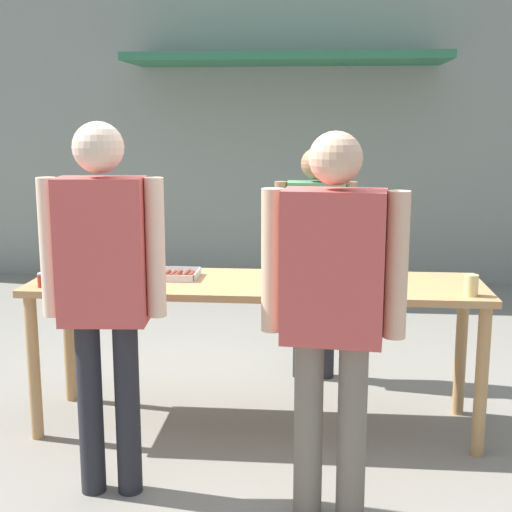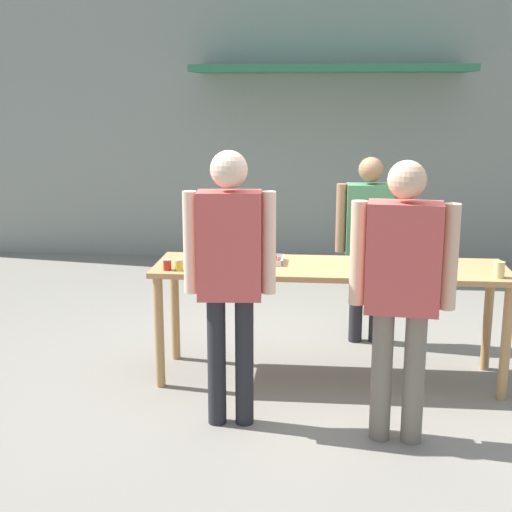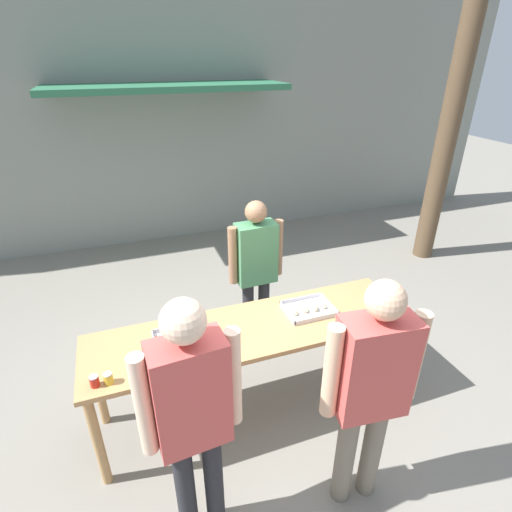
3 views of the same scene
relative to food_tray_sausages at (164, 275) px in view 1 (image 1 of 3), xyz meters
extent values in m
plane|color=gray|center=(0.55, -0.05, -0.90)|extent=(24.00, 24.00, 0.00)
cube|color=gray|center=(0.55, 3.95, 1.35)|extent=(12.00, 0.12, 4.50)
cube|color=#2D704C|center=(0.55, 3.40, 1.50)|extent=(3.20, 1.00, 0.08)
cube|color=tan|center=(0.55, -0.05, -0.04)|extent=(2.61, 0.70, 0.04)
cylinder|color=tan|center=(-0.69, -0.34, -0.48)|extent=(0.07, 0.07, 0.84)
cylinder|color=tan|center=(1.79, -0.34, -0.48)|extent=(0.07, 0.07, 0.84)
cylinder|color=tan|center=(-0.69, 0.23, -0.48)|extent=(0.07, 0.07, 0.84)
cylinder|color=tan|center=(1.79, 0.23, -0.48)|extent=(0.07, 0.07, 0.84)
cube|color=silver|center=(-0.01, 0.00, -0.01)|extent=(0.42, 0.25, 0.01)
cube|color=silver|center=(-0.01, -0.12, 0.01)|extent=(0.42, 0.01, 0.03)
cube|color=silver|center=(-0.01, 0.12, 0.01)|extent=(0.42, 0.01, 0.03)
cube|color=silver|center=(-0.21, 0.00, 0.01)|extent=(0.01, 0.25, 0.03)
cube|color=silver|center=(0.20, 0.00, 0.01)|extent=(0.01, 0.25, 0.03)
cylinder|color=brown|center=(-0.18, 0.00, 0.00)|extent=(0.04, 0.12, 0.02)
cylinder|color=brown|center=(-0.14, 0.00, 0.00)|extent=(0.03, 0.12, 0.02)
cylinder|color=brown|center=(-0.10, 0.01, 0.01)|extent=(0.04, 0.14, 0.03)
cylinder|color=brown|center=(-0.06, 0.00, 0.01)|extent=(0.03, 0.12, 0.03)
cylinder|color=brown|center=(-0.03, -0.01, 0.01)|extent=(0.04, 0.13, 0.03)
cylinder|color=brown|center=(0.01, 0.00, 0.01)|extent=(0.04, 0.13, 0.03)
cylinder|color=brown|center=(0.05, 0.00, 0.01)|extent=(0.04, 0.12, 0.03)
cylinder|color=brown|center=(0.08, -0.01, 0.01)|extent=(0.03, 0.14, 0.03)
cylinder|color=brown|center=(0.13, 0.01, 0.01)|extent=(0.04, 0.15, 0.03)
cylinder|color=brown|center=(0.16, -0.01, 0.01)|extent=(0.03, 0.11, 0.03)
cube|color=silver|center=(1.07, 0.00, -0.01)|extent=(0.40, 0.32, 0.01)
cube|color=silver|center=(1.07, -0.15, 0.01)|extent=(0.40, 0.01, 0.03)
cube|color=silver|center=(1.07, 0.16, 0.01)|extent=(0.40, 0.01, 0.03)
cube|color=silver|center=(0.87, 0.00, 0.01)|extent=(0.01, 0.32, 0.03)
cube|color=silver|center=(1.27, 0.00, 0.01)|extent=(0.01, 0.32, 0.03)
ellipsoid|color=#D6B77F|center=(0.93, 0.00, 0.01)|extent=(0.05, 0.10, 0.03)
ellipsoid|color=#D6B77F|center=(1.02, 0.00, 0.01)|extent=(0.07, 0.12, 0.04)
ellipsoid|color=#D6B77F|center=(1.12, -0.01, 0.01)|extent=(0.06, 0.11, 0.04)
ellipsoid|color=#D6B77F|center=(1.21, 0.00, 0.01)|extent=(0.06, 0.10, 0.03)
cylinder|color=#B22319|center=(-0.62, -0.29, 0.02)|extent=(0.06, 0.06, 0.07)
cylinder|color=#B2B2B7|center=(-0.62, -0.29, 0.06)|extent=(0.06, 0.06, 0.01)
cylinder|color=gold|center=(-0.54, -0.30, 0.02)|extent=(0.06, 0.06, 0.07)
cylinder|color=#B2B2B7|center=(-0.54, -0.30, 0.06)|extent=(0.06, 0.06, 0.01)
cylinder|color=#DBC67A|center=(1.72, -0.29, 0.04)|extent=(0.07, 0.07, 0.11)
cylinder|color=#232328|center=(0.79, 0.79, -0.51)|extent=(0.12, 0.12, 0.78)
cylinder|color=#232328|center=(0.97, 0.80, -0.51)|extent=(0.12, 0.12, 0.78)
cube|color=#478456|center=(0.88, 0.79, 0.18)|extent=(0.40, 0.23, 0.61)
sphere|color=#936B4C|center=(0.88, 0.79, 0.61)|extent=(0.21, 0.21, 0.21)
cylinder|color=#936B4C|center=(0.64, 0.79, 0.20)|extent=(0.09, 0.09, 0.58)
cylinder|color=#936B4C|center=(1.12, 0.80, 0.20)|extent=(0.09, 0.09, 0.58)
cylinder|color=#232328|center=(0.00, -0.88, -0.47)|extent=(0.12, 0.12, 0.86)
cylinder|color=#232328|center=(-0.18, -0.89, -0.47)|extent=(0.12, 0.12, 0.86)
cube|color=#C64C47|center=(-0.09, -0.88, 0.31)|extent=(0.42, 0.25, 0.68)
sphere|color=beige|center=(-0.09, -0.88, 0.78)|extent=(0.23, 0.23, 0.23)
cylinder|color=beige|center=(0.15, -0.87, 0.32)|extent=(0.09, 0.09, 0.65)
cylinder|color=beige|center=(-0.34, -0.90, 0.32)|extent=(0.09, 0.09, 0.65)
cylinder|color=#756B5B|center=(1.07, -1.03, -0.48)|extent=(0.13, 0.13, 0.85)
cylinder|color=#756B5B|center=(0.87, -1.00, -0.48)|extent=(0.13, 0.13, 0.85)
cube|color=#C64C47|center=(0.97, -1.02, 0.28)|extent=(0.46, 0.29, 0.67)
sphere|color=#DBAD89|center=(0.97, -1.02, 0.75)|extent=(0.23, 0.23, 0.23)
cylinder|color=#DBAD89|center=(1.24, -1.04, 0.30)|extent=(0.10, 0.10, 0.64)
cylinder|color=#DBAD89|center=(0.71, -0.99, 0.30)|extent=(0.10, 0.10, 0.64)
camera|label=1|loc=(0.91, -4.05, 0.91)|focal=50.00mm
camera|label=2|loc=(0.48, -5.21, 1.25)|focal=50.00mm
camera|label=3|loc=(-0.28, -2.47, 1.93)|focal=28.00mm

